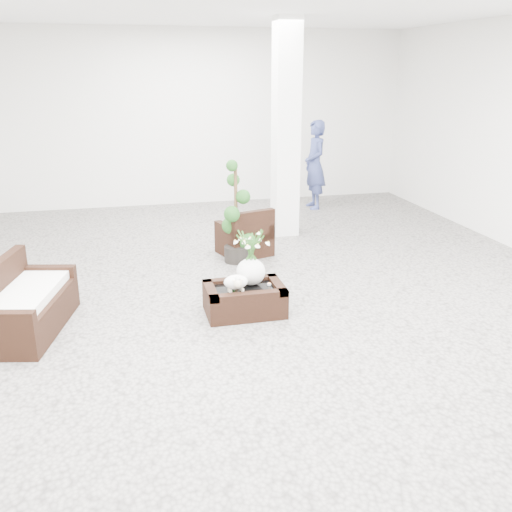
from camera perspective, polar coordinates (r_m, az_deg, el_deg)
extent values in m
plane|color=gray|center=(6.92, -0.19, -4.62)|extent=(11.00, 11.00, 0.00)
cube|color=white|center=(9.43, 3.06, 12.59)|extent=(0.40, 0.40, 3.50)
cube|color=black|center=(6.54, -1.18, -4.54)|extent=(0.90, 0.60, 0.31)
ellipsoid|color=white|center=(6.33, -2.06, -2.81)|extent=(0.28, 0.23, 0.21)
cylinder|color=white|center=(6.56, 1.34, -2.86)|extent=(0.04, 0.04, 0.03)
cube|color=black|center=(8.56, -1.20, 2.57)|extent=(0.86, 0.84, 0.74)
cube|color=black|center=(6.52, -22.33, -3.97)|extent=(0.98, 1.54, 0.76)
imported|color=navy|center=(11.46, 6.00, 9.19)|extent=(0.43, 0.65, 1.76)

